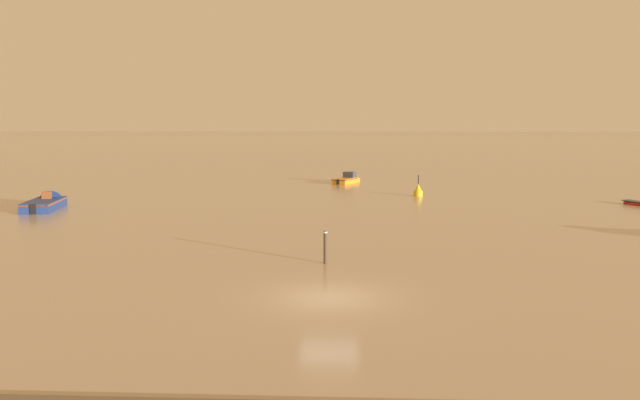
% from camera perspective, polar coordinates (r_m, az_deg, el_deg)
% --- Properties ---
extents(ground_plane, '(800.00, 800.00, 0.00)m').
position_cam_1_polar(ground_plane, '(26.60, 0.87, -8.99)').
color(ground_plane, tan).
extents(motorboat_moored_0, '(3.74, 5.34, 1.93)m').
position_cam_1_polar(motorboat_moored_0, '(75.09, 2.66, 1.83)').
color(motorboat_moored_0, orange).
rests_on(motorboat_moored_0, ground).
extents(motorboat_moored_2, '(3.40, 6.87, 2.26)m').
position_cam_1_polar(motorboat_moored_2, '(58.14, -23.81, -0.38)').
color(motorboat_moored_2, navy).
rests_on(motorboat_moored_2, ground).
extents(rowboat_moored_3, '(2.25, 3.05, 0.46)m').
position_cam_1_polar(rowboat_moored_3, '(61.98, 27.24, -0.30)').
color(rowboat_moored_3, red).
rests_on(rowboat_moored_3, ground).
extents(channel_buoy, '(0.90, 0.90, 2.30)m').
position_cam_1_polar(channel_buoy, '(62.44, 9.04, 0.79)').
color(channel_buoy, gold).
rests_on(channel_buoy, ground).
extents(mooring_post_near, '(0.22, 0.22, 1.92)m').
position_cam_1_polar(mooring_post_near, '(32.59, 0.49, -4.45)').
color(mooring_post_near, '#443323').
rests_on(mooring_post_near, ground).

